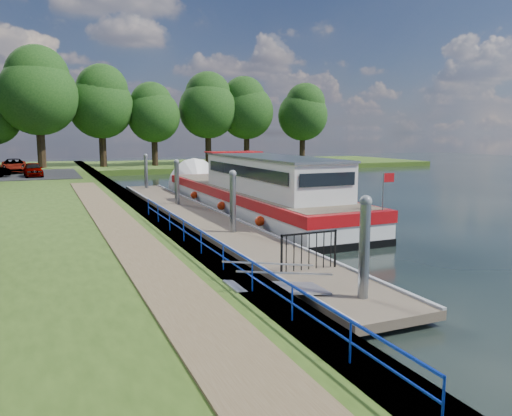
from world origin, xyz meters
name	(u,v)px	position (x,y,z in m)	size (l,w,h in m)	color
ground	(351,307)	(0.00, 0.00, 0.00)	(160.00, 160.00, 0.00)	black
bank_edge	(141,213)	(-2.55, 15.00, 0.39)	(1.10, 90.00, 0.78)	#473D2D
far_bank	(200,165)	(12.00, 52.00, 0.30)	(60.00, 18.00, 0.60)	#2E4A15
footpath	(125,233)	(-4.40, 8.00, 0.80)	(1.60, 40.00, 0.05)	brown
blue_fence	(211,243)	(-2.75, 3.00, 1.31)	(0.04, 18.04, 0.72)	#0C2DBF
pontoon	(201,220)	(0.00, 13.00, 0.18)	(2.50, 30.00, 0.56)	brown
mooring_piles	(200,198)	(0.00, 13.00, 1.28)	(0.30, 27.30, 3.55)	gray
gangway	(278,287)	(-1.85, 0.50, 0.63)	(2.58, 1.00, 0.92)	#A5A8AD
gate_panel	(309,246)	(0.00, 2.20, 1.15)	(1.85, 0.05, 1.15)	black
barge	(248,193)	(3.60, 15.55, 1.09)	(4.36, 21.15, 4.78)	black
horizon_trees	(90,101)	(-1.61, 48.68, 7.95)	(54.38, 10.03, 12.87)	#332316
car_a	(33,169)	(-7.68, 35.17, 1.43)	(1.41, 3.49, 1.19)	#999999
car_d	(14,166)	(-9.33, 40.22, 1.47)	(2.11, 4.58, 1.27)	#999999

